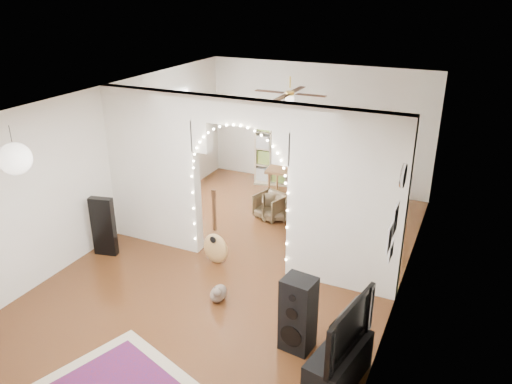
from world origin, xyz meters
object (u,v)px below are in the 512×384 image
at_px(acoustic_guitar, 215,237).
at_px(floor_speaker, 298,314).
at_px(media_console, 338,366).
at_px(dining_chair_right, 271,206).
at_px(dining_chair_left, 274,208).
at_px(bookcase, 289,151).
at_px(dining_table, 298,172).

relative_size(acoustic_guitar, floor_speaker, 1.10).
height_order(media_console, dining_chair_right, media_console).
distance_m(media_console, dining_chair_left, 4.39).
bearing_deg(floor_speaker, bookcase, 119.71).
bearing_deg(media_console, acoustic_guitar, 156.10).
xyz_separation_m(acoustic_guitar, media_console, (2.56, -1.77, -0.23)).
xyz_separation_m(media_console, dining_chair_left, (-2.34, 3.72, -0.02)).
bearing_deg(media_console, dining_table, 126.30).
bearing_deg(floor_speaker, dining_table, 117.74).
bearing_deg(dining_chair_right, dining_table, 94.60).
xyz_separation_m(floor_speaker, media_console, (0.64, -0.40, -0.24)).
relative_size(dining_table, dining_chair_right, 2.40).
xyz_separation_m(bookcase, dining_table, (0.54, -0.89, -0.11)).
height_order(floor_speaker, media_console, floor_speaker).
bearing_deg(floor_speaker, dining_chair_left, 124.52).
bearing_deg(dining_chair_left, media_console, -80.75).
bearing_deg(acoustic_guitar, dining_chair_right, 94.70).
height_order(media_console, dining_table, dining_table).
bearing_deg(dining_chair_right, floor_speaker, -44.08).
bearing_deg(dining_chair_left, dining_table, 58.81).
xyz_separation_m(dining_table, dining_chair_left, (-0.13, -0.91, -0.46)).
bearing_deg(bookcase, media_console, -78.51).
bearing_deg(floor_speaker, dining_chair_right, 125.57).
distance_m(acoustic_guitar, dining_chair_left, 1.97).
distance_m(floor_speaker, dining_chair_right, 3.78).
bearing_deg(media_console, floor_speaker, 158.97).
height_order(dining_table, dining_chair_right, dining_table).
bearing_deg(bookcase, acoustic_guitar, -102.12).
height_order(dining_chair_left, dining_chair_right, dining_chair_right).
xyz_separation_m(acoustic_guitar, floor_speaker, (1.92, -1.37, 0.02)).
height_order(media_console, bookcase, bookcase).
relative_size(acoustic_guitar, dining_chair_right, 2.03).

